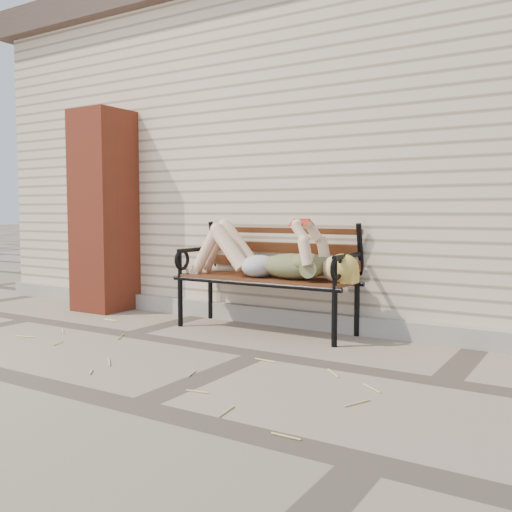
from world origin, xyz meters
The scene contains 8 objects.
ground centered at (0.00, 0.00, 0.00)m, with size 80.00×80.00×0.00m, color gray.
house_wall centered at (0.00, 3.00, 1.50)m, with size 8.00×4.00×3.00m, color beige.
house_roof centered at (0.00, 3.00, 3.15)m, with size 8.30×4.30×0.30m, color #4F3D38.
foundation_strip centered at (0.00, 0.97, 0.07)m, with size 8.00×0.10×0.15m, color gray.
brick_pillar centered at (-2.30, 0.75, 1.00)m, with size 0.50×0.50×2.00m, color #9C3823.
garden_bench centered at (-0.38, 0.80, 0.60)m, with size 1.65×0.66×1.07m.
reading_woman centered at (-0.37, 0.67, 0.63)m, with size 1.55×0.35×0.49m.
straw_scatter centered at (-0.51, -0.44, 0.01)m, with size 2.92×1.42×0.01m.
Camera 1 is at (2.03, -3.34, 0.99)m, focal length 40.00 mm.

